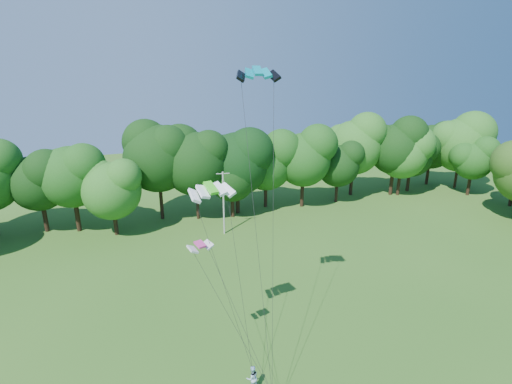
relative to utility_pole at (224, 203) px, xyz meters
name	(u,v)px	position (x,y,z in m)	size (l,w,h in m)	color
utility_pole	(224,203)	(0.00, 0.00, 0.00)	(1.55, 0.33, 7.79)	#A7A9A0
kite_flyer_right	(252,378)	(-4.97, -23.86, -3.16)	(0.83, 0.65, 1.71)	#ABD2EE
kite_teal	(258,71)	(-2.94, -19.33, 15.48)	(2.73, 1.56, 0.59)	#048193
kite_green	(211,188)	(-6.16, -19.57, 8.42)	(3.04, 1.78, 0.59)	#41E021
kite_pink	(200,244)	(-7.30, -20.89, 5.28)	(1.74, 1.19, 0.24)	#C73786
tree_back_center	(237,153)	(3.69, 6.13, 4.43)	(9.30, 9.30, 13.53)	black
tree_back_east	(403,148)	(29.52, 4.75, 3.40)	(8.16, 8.16, 11.87)	#392117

